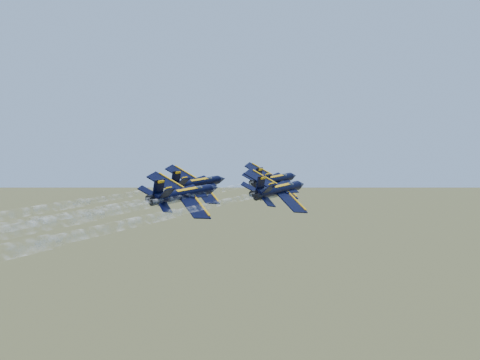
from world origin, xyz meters
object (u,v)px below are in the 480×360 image
Objects in this scene: jet_right at (279,190)px; jet_slot at (185,194)px; jet_left at (197,183)px; jet_lead at (275,180)px.

jet_slot is at bearing -126.03° from jet_right.
jet_slot is at bearing -58.41° from jet_left.
jet_lead and jet_slot have the same top height.
jet_left is 1.00× the size of jet_slot.
jet_right and jet_slot have the same top height.
jet_lead is 17.41m from jet_left.
jet_lead is at bearing 88.60° from jet_slot.
jet_left is (-8.69, -15.08, 0.00)m from jet_lead.
jet_left is 16.20m from jet_slot.
jet_slot is at bearing -91.40° from jet_lead.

